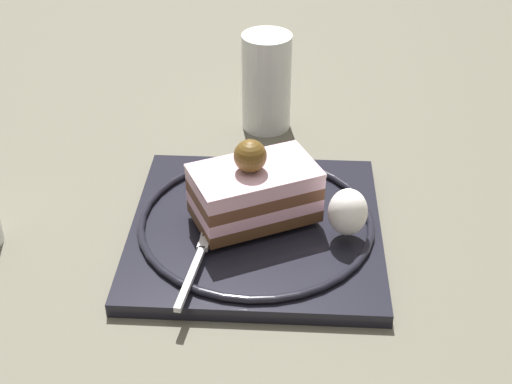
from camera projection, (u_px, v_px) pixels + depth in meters
ground_plane at (263, 240)px, 0.69m from camera, size 2.40×2.40×0.00m
dessert_plate at (256, 227)px, 0.69m from camera, size 0.27×0.27×0.02m
cake_slice at (254, 191)px, 0.67m from camera, size 0.13×0.12×0.08m
whipped_cream_dollop at (348, 210)px, 0.66m from camera, size 0.04×0.04×0.05m
fork at (198, 258)px, 0.63m from camera, size 0.01×0.13×0.00m
drink_glass_near at (266, 85)px, 0.84m from camera, size 0.06×0.06×0.12m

